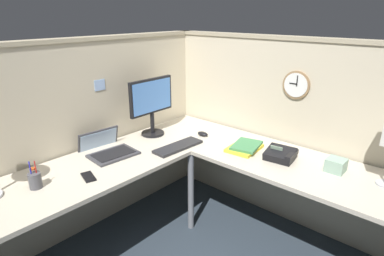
% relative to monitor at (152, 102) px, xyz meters
% --- Properties ---
extents(ground_plane, '(6.80, 6.80, 0.00)m').
position_rel_monitor_xyz_m(ground_plane, '(-0.19, -0.64, -1.02)').
color(ground_plane, '#2D3842').
extents(cubicle_wall_back, '(2.57, 0.12, 1.58)m').
position_rel_monitor_xyz_m(cubicle_wall_back, '(-0.56, 0.23, -0.23)').
color(cubicle_wall_back, beige).
rests_on(cubicle_wall_back, ground).
extents(cubicle_wall_right, '(0.12, 2.37, 1.58)m').
position_rel_monitor_xyz_m(cubicle_wall_right, '(0.68, -0.90, -0.23)').
color(cubicle_wall_right, beige).
rests_on(cubicle_wall_right, ground).
extents(desk, '(2.35, 2.15, 0.73)m').
position_rel_monitor_xyz_m(desk, '(-0.34, -0.69, -0.39)').
color(desk, beige).
rests_on(desk, ground).
extents(monitor, '(0.46, 0.20, 0.50)m').
position_rel_monitor_xyz_m(monitor, '(0.00, 0.00, 0.00)').
color(monitor, black).
rests_on(monitor, desk).
extents(laptop, '(0.37, 0.41, 0.22)m').
position_rel_monitor_xyz_m(laptop, '(-0.49, -0.02, -0.27)').
color(laptop, '#38383D').
rests_on(laptop, desk).
extents(keyboard, '(0.44, 0.16, 0.02)m').
position_rel_monitor_xyz_m(keyboard, '(-0.07, -0.38, -0.28)').
color(keyboard, '#232326').
rests_on(keyboard, desk).
extents(computer_mouse, '(0.06, 0.10, 0.03)m').
position_rel_monitor_xyz_m(computer_mouse, '(0.27, -0.35, -0.28)').
color(computer_mouse, black).
rests_on(computer_mouse, desk).
extents(pen_cup, '(0.08, 0.08, 0.18)m').
position_rel_monitor_xyz_m(pen_cup, '(-1.10, -0.15, -0.24)').
color(pen_cup, '#4C4C51').
rests_on(pen_cup, desk).
extents(cell_phone, '(0.11, 0.16, 0.01)m').
position_rel_monitor_xyz_m(cell_phone, '(-0.82, -0.28, -0.29)').
color(cell_phone, black).
rests_on(cell_phone, desk).
extents(office_phone, '(0.21, 0.23, 0.11)m').
position_rel_monitor_xyz_m(office_phone, '(0.27, -1.09, -0.26)').
color(office_phone, black).
rests_on(office_phone, desk).
extents(book_stack, '(0.31, 0.25, 0.04)m').
position_rel_monitor_xyz_m(book_stack, '(0.26, -0.80, -0.27)').
color(book_stack, yellow).
rests_on(book_stack, desk).
extents(tissue_box, '(0.12, 0.12, 0.09)m').
position_rel_monitor_xyz_m(tissue_box, '(0.35, -1.46, -0.25)').
color(tissue_box, '#8CAD99').
rests_on(tissue_box, desk).
extents(wall_clock, '(0.04, 0.22, 0.22)m').
position_rel_monitor_xyz_m(wall_clock, '(0.63, -1.00, 0.20)').
color(wall_clock, olive).
extents(pinned_note_leftmost, '(0.09, 0.00, 0.09)m').
position_rel_monitor_xyz_m(pinned_note_leftmost, '(-0.38, 0.18, 0.19)').
color(pinned_note_leftmost, '#99B7E5').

